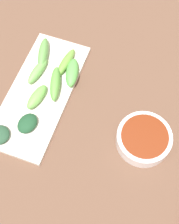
{
  "coord_description": "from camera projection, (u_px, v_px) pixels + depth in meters",
  "views": [
    {
      "loc": [
        -0.11,
        0.29,
        0.71
      ],
      "look_at": [
        -0.0,
        -0.01,
        0.05
      ],
      "focal_mm": 51.41,
      "sensor_mm": 36.0,
      "label": 1
    }
  ],
  "objects": [
    {
      "name": "broccoli_stalk_5",
      "position": [
        66.0,
        62.0,
        0.81
      ],
      "size": [
        0.03,
        0.09,
        0.02
      ],
      "primitive_type": "ellipsoid",
      "rotation": [
        0.0,
        0.0,
        -0.11
      ],
      "color": "#6DA441",
      "rests_on": "serving_plate"
    },
    {
      "name": "broccoli_leafy_1",
      "position": [
        27.0,
        123.0,
        0.73
      ],
      "size": [
        0.05,
        0.06,
        0.02
      ],
      "primitive_type": "ellipsoid",
      "rotation": [
        0.0,
        0.0,
        -0.23
      ],
      "color": "#1E4B2C",
      "rests_on": "serving_plate"
    },
    {
      "name": "broccoli_stalk_0",
      "position": [
        38.0,
        71.0,
        0.79
      ],
      "size": [
        0.04,
        0.08,
        0.02
      ],
      "primitive_type": "ellipsoid",
      "rotation": [
        0.0,
        0.0,
        -0.15
      ],
      "color": "#71B159",
      "rests_on": "serving_plate"
    },
    {
      "name": "broccoli_stalk_6",
      "position": [
        72.0,
        72.0,
        0.79
      ],
      "size": [
        0.05,
        0.09,
        0.03
      ],
      "primitive_type": "ellipsoid",
      "rotation": [
        0.0,
        0.0,
        0.25
      ],
      "color": "#5CB250",
      "rests_on": "serving_plate"
    },
    {
      "name": "sauce_bowl",
      "position": [
        144.0,
        139.0,
        0.72
      ],
      "size": [
        0.12,
        0.12,
        0.04
      ],
      "color": "white",
      "rests_on": "tabletop"
    },
    {
      "name": "broccoli_stalk_2",
      "position": [
        37.0,
        97.0,
        0.76
      ],
      "size": [
        0.04,
        0.08,
        0.03
      ],
      "primitive_type": "ellipsoid",
      "rotation": [
        0.0,
        0.0,
        -0.18
      ],
      "color": "#70B752",
      "rests_on": "serving_plate"
    },
    {
      "name": "broccoli_stalk_7",
      "position": [
        43.0,
        53.0,
        0.81
      ],
      "size": [
        0.05,
        0.1,
        0.03
      ],
      "primitive_type": "ellipsoid",
      "rotation": [
        0.0,
        0.0,
        0.27
      ],
      "color": "#62A450",
      "rests_on": "serving_plate"
    },
    {
      "name": "tabletop",
      "position": [
        87.0,
        122.0,
        0.77
      ],
      "size": [
        2.1,
        2.1,
        0.02
      ],
      "primitive_type": "cube",
      "color": "brown",
      "rests_on": "ground"
    },
    {
      "name": "broccoli_stalk_3",
      "position": [
        55.0,
        84.0,
        0.77
      ],
      "size": [
        0.05,
        0.1,
        0.03
      ],
      "primitive_type": "ellipsoid",
      "rotation": [
        0.0,
        0.0,
        0.31
      ],
      "color": "#62AC48",
      "rests_on": "serving_plate"
    },
    {
      "name": "serving_plate",
      "position": [
        40.0,
        93.0,
        0.79
      ],
      "size": [
        0.14,
        0.34,
        0.01
      ],
      "primitive_type": "cube",
      "color": "silver",
      "rests_on": "tabletop"
    }
  ]
}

